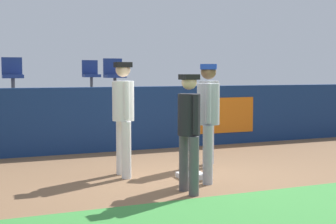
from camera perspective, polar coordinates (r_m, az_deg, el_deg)
name	(u,v)px	position (r m, az deg, el deg)	size (l,w,h in m)	color
ground_plane	(193,181)	(7.58, 3.02, -8.27)	(60.00, 60.00, 0.00)	brown
first_base	(191,176)	(7.78, 2.82, -7.63)	(0.40, 0.40, 0.08)	white
player_fielder_home	(123,111)	(7.80, -5.38, 0.14)	(0.37, 0.58, 1.88)	white
player_runner_visitor	(209,107)	(8.67, 4.95, 0.57)	(0.49, 0.49, 1.86)	#9EA3AD
player_coach_visitor	(208,114)	(7.39, 4.84, -0.25)	(0.47, 0.47, 1.84)	#9EA3AD
player_umpire	(189,125)	(6.68, 2.53, -1.54)	(0.34, 0.47, 1.68)	#4C4C51
field_wall	(129,118)	(10.53, -4.65, -0.76)	(18.00, 0.26, 1.40)	navy
bleacher_platform	(100,113)	(13.00, -8.14, -0.14)	(18.00, 4.80, 1.22)	#59595E
seat_back_center	(91,73)	(13.59, -9.24, 4.61)	(0.44, 0.44, 0.84)	#4C4C51
seat_back_left	(13,73)	(13.27, -18.10, 4.45)	(0.48, 0.44, 0.84)	#4C4C51
seat_front_center	(114,73)	(11.89, -6.49, 4.64)	(0.48, 0.44, 0.84)	#4C4C51
seat_front_left	(12,73)	(11.46, -18.15, 4.43)	(0.45, 0.44, 0.84)	#4C4C51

